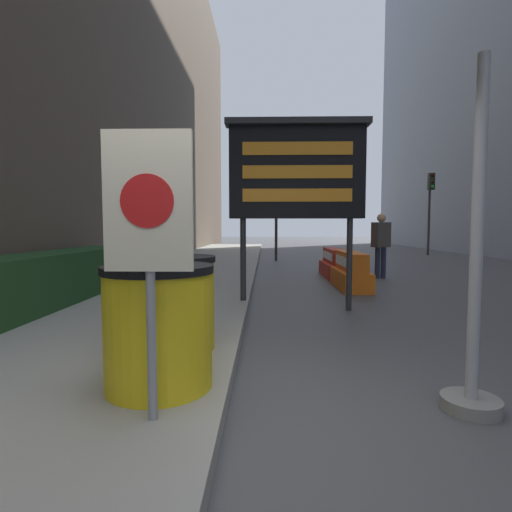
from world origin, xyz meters
name	(u,v)px	position (x,y,z in m)	size (l,w,h in m)	color
ground_plane	(224,429)	(0.00, 0.00, 0.00)	(120.00, 120.00, 0.00)	#474749
hedge_strip	(20,285)	(-3.26, 2.96, 0.58)	(0.90, 6.76, 0.84)	#1E421E
barrel_drum_foreground	(159,326)	(-0.54, 0.35, 0.64)	(0.86, 0.86, 0.96)	yellow
barrel_drum_middle	(174,302)	(-0.65, 1.33, 0.64)	(0.86, 0.86, 0.96)	yellow
warning_sign	(149,224)	(-0.44, -0.20, 1.43)	(0.56, 0.08, 1.85)	gray
message_board	(297,172)	(0.81, 4.09, 2.34)	(2.38, 0.36, 3.19)	#28282B
jersey_barrier_orange_far	(351,272)	(2.27, 6.57, 0.37)	(0.63, 1.92, 0.85)	orange
jersey_barrier_red_striped	(334,264)	(2.27, 8.77, 0.36)	(0.63, 1.97, 0.81)	red
traffic_cone_near	(349,266)	(2.67, 8.63, 0.32)	(0.37, 0.37, 0.65)	black
traffic_light_near_curb	(276,201)	(0.75, 14.39, 2.53)	(0.28, 0.44, 3.47)	#2D2D30
traffic_light_far_side	(430,196)	(8.72, 18.03, 3.02)	(0.28, 0.45, 4.18)	#2D2D30
pedestrian_worker	(381,240)	(3.50, 8.47, 1.06)	(0.55, 0.46, 1.80)	#23283D
steel_pole_right	(474,315)	(1.87, 0.33, 0.74)	(0.44, 0.44, 2.67)	gray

